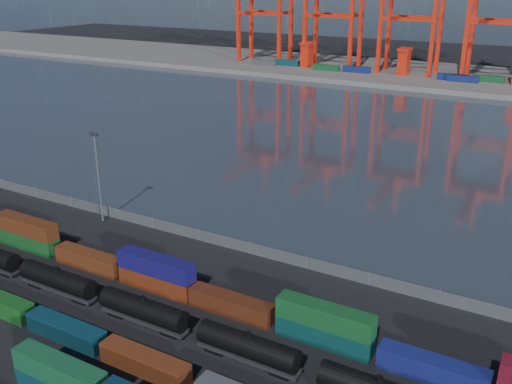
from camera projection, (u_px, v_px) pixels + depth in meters
The scene contains 10 objects.
ground at pixel (134, 345), 69.28m from camera, with size 700.00×700.00×0.00m, color black.
harbor_water at pixel (393, 140), 154.41m from camera, with size 700.00×700.00×0.00m, color #29313B.
far_quay at pixel (468, 79), 239.19m from camera, with size 700.00×70.00×2.00m, color #514F4C.
container_row_mid at pixel (71, 331), 69.60m from camera, with size 140.89×2.34×4.98m.
container_row_north at pixel (155, 276), 80.94m from camera, with size 142.20×2.48×5.28m.
tanker_string at pixel (99, 295), 76.41m from camera, with size 121.61×2.82×4.03m.
waterfront_fence at pixel (250, 248), 91.62m from camera, with size 160.12×0.12×2.20m.
yard_light_mast at pixel (98, 173), 100.89m from camera, with size 1.60×0.40×16.60m.
quay_containers at pixel (434, 76), 231.66m from camera, with size 172.58×10.99×2.60m.
straddle_carriers at pixel (459, 65), 229.79m from camera, with size 140.00×7.00×11.10m.
Camera 1 is at (41.62, -42.98, 42.30)m, focal length 40.00 mm.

